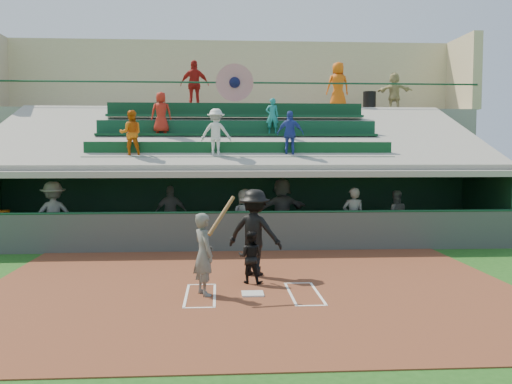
{
  "coord_description": "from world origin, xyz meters",
  "views": [
    {
      "loc": [
        -0.66,
        -11.04,
        2.82
      ],
      "look_at": [
        0.3,
        3.5,
        1.8
      ],
      "focal_mm": 40.0,
      "sensor_mm": 36.0,
      "label": 1
    }
  ],
  "objects": [
    {
      "name": "batter_at_plate",
      "position": [
        -0.95,
        0.03,
        0.84
      ],
      "size": [
        0.92,
        0.77,
        1.95
      ],
      "color": "#51534F",
      "rests_on": "dirt_slab"
    },
    {
      "name": "ground",
      "position": [
        0.0,
        0.0,
        0.0
      ],
      "size": [
        100.0,
        100.0,
        0.0
      ],
      "primitive_type": "plane",
      "color": "#1B4C15",
      "rests_on": "ground"
    },
    {
      "name": "water_cooler",
      "position": [
        -7.04,
        6.2,
        0.92
      ],
      "size": [
        0.37,
        0.37,
        0.37
      ],
      "primitive_type": "cylinder",
      "color": "orange",
      "rests_on": "white_table"
    },
    {
      "name": "dugout_player_d",
      "position": [
        1.34,
        6.83,
        1.02
      ],
      "size": [
        1.91,
        1.12,
        1.96
      ],
      "primitive_type": "imported",
      "rotation": [
        0.0,
        0.0,
        3.46
      ],
      "color": "#585A55",
      "rests_on": "dugout_floor"
    },
    {
      "name": "dugout_floor",
      "position": [
        0.0,
        6.75,
        0.02
      ],
      "size": [
        16.0,
        3.5,
        0.04
      ],
      "primitive_type": "cube",
      "color": "gray",
      "rests_on": "ground"
    },
    {
      "name": "dugout_bench",
      "position": [
        -0.27,
        8.07,
        0.25
      ],
      "size": [
        12.93,
        5.51,
        0.41
      ],
      "primitive_type": "cube",
      "rotation": [
        0.0,
        0.0,
        -0.38
      ],
      "color": "brown",
      "rests_on": "dugout_floor"
    },
    {
      "name": "batters_box_chalk",
      "position": [
        0.0,
        0.0,
        0.02
      ],
      "size": [
        2.65,
        1.85,
        0.01
      ],
      "color": "silver",
      "rests_on": "dirt_slab"
    },
    {
      "name": "dugout_player_e",
      "position": [
        3.29,
        5.37,
        0.91
      ],
      "size": [
        0.65,
        0.43,
        1.75
      ],
      "primitive_type": "imported",
      "rotation": [
        0.0,
        0.0,
        3.12
      ],
      "color": "#585A55",
      "rests_on": "dugout_floor"
    },
    {
      "name": "dugout_player_c",
      "position": [
        0.11,
        5.42,
        0.9
      ],
      "size": [
        0.96,
        0.75,
        1.72
      ],
      "primitive_type": "imported",
      "rotation": [
        0.0,
        0.0,
        3.42
      ],
      "color": "#50534E",
      "rests_on": "dugout_floor"
    },
    {
      "name": "grandstand",
      "position": [
        -0.01,
        10.51,
        2.26
      ],
      "size": [
        20.4,
        10.4,
        7.8
      ],
      "color": "#474C47",
      "rests_on": "ground"
    },
    {
      "name": "catcher",
      "position": [
        0.01,
        0.99,
        0.58
      ],
      "size": [
        0.65,
        0.57,
        1.12
      ],
      "primitive_type": "imported",
      "rotation": [
        0.0,
        0.0,
        2.83
      ],
      "color": "black",
      "rests_on": "dirt_slab"
    },
    {
      "name": "home_plate",
      "position": [
        0.0,
        0.0,
        0.04
      ],
      "size": [
        0.43,
        0.43,
        0.03
      ],
      "primitive_type": "cube",
      "color": "silver",
      "rests_on": "dirt_slab"
    },
    {
      "name": "trash_bin",
      "position": [
        5.83,
        13.27,
        5.01
      ],
      "size": [
        0.54,
        0.54,
        0.82
      ],
      "primitive_type": "cylinder",
      "color": "black",
      "rests_on": "concourse_slab"
    },
    {
      "name": "dugout_player_a",
      "position": [
        -5.46,
        5.77,
        1.01
      ],
      "size": [
        1.41,
        1.07,
        1.93
      ],
      "primitive_type": "imported",
      "rotation": [
        0.0,
        0.0,
        3.46
      ],
      "color": "#60635E",
      "rests_on": "dugout_floor"
    },
    {
      "name": "concourse_slab",
      "position": [
        0.0,
        13.5,
        2.3
      ],
      "size": [
        20.0,
        3.0,
        4.6
      ],
      "primitive_type": "cube",
      "color": "gray",
      "rests_on": "ground"
    },
    {
      "name": "white_table",
      "position": [
        -7.02,
        6.23,
        0.39
      ],
      "size": [
        0.84,
        0.67,
        0.69
      ],
      "primitive_type": "cube",
      "rotation": [
        0.0,
        0.0,
        0.09
      ],
      "color": "white",
      "rests_on": "dugout_floor"
    },
    {
      "name": "concourse_staff_a",
      "position": [
        -1.62,
        12.68,
        5.59
      ],
      "size": [
        1.18,
        0.54,
        1.99
      ],
      "primitive_type": "imported",
      "rotation": [
        0.0,
        0.0,
        3.19
      ],
      "color": "#A31712",
      "rests_on": "concourse_slab"
    },
    {
      "name": "dirt_slab",
      "position": [
        0.0,
        0.5,
        0.01
      ],
      "size": [
        11.0,
        9.0,
        0.02
      ],
      "primitive_type": "cube",
      "color": "brown",
      "rests_on": "ground"
    },
    {
      "name": "dugout_player_f",
      "position": [
        4.87,
        6.4,
        0.83
      ],
      "size": [
        0.85,
        0.71,
        1.59
      ],
      "primitive_type": "imported",
      "rotation": [
        0.0,
        0.0,
        3.0
      ],
      "color": "#5E615C",
      "rests_on": "dugout_floor"
    },
    {
      "name": "concourse_staff_c",
      "position": [
        6.83,
        13.01,
        5.4
      ],
      "size": [
        1.54,
        1.02,
        1.59
      ],
      "primitive_type": "imported",
      "rotation": [
        0.0,
        0.0,
        2.73
      ],
      "color": "tan",
      "rests_on": "concourse_slab"
    },
    {
      "name": "concourse_staff_b",
      "position": [
        4.3,
        12.53,
        5.57
      ],
      "size": [
        1.0,
        0.71,
        1.94
      ],
      "primitive_type": "imported",
      "rotation": [
        0.0,
        0.0,
        3.24
      ],
      "color": "#DC590C",
      "rests_on": "concourse_slab"
    },
    {
      "name": "home_umpire",
      "position": [
        0.15,
        1.78,
        1.0
      ],
      "size": [
        1.45,
        1.18,
        1.96
      ],
      "primitive_type": "imported",
      "rotation": [
        0.0,
        0.0,
        2.72
      ],
      "color": "black",
      "rests_on": "dirt_slab"
    },
    {
      "name": "dugout_player_b",
      "position": [
        -2.17,
        7.01,
        0.9
      ],
      "size": [
        1.01,
        0.43,
        1.72
      ],
      "primitive_type": "imported",
      "rotation": [
        0.0,
        0.0,
        3.15
      ],
      "color": "#5D605A",
      "rests_on": "dugout_floor"
    }
  ]
}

